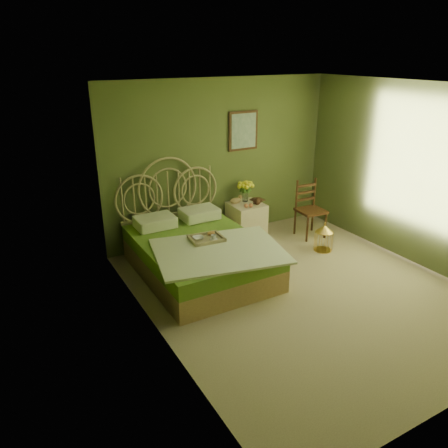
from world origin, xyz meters
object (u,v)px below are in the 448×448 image
chair (308,205)px  birdcage (324,238)px  nightstand (246,216)px  bed (198,252)px

chair → birdcage: size_ratio=2.25×
nightstand → birdcage: bearing=-54.8°
nightstand → chair: bearing=-24.9°
bed → chair: size_ratio=2.44×
chair → birdcage: 0.75m
bed → nightstand: (1.29, 0.77, 0.04)m
chair → nightstand: bearing=159.6°
nightstand → chair: size_ratio=1.06×
nightstand → chair: 1.07m
chair → birdcage: (-0.19, -0.65, -0.33)m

